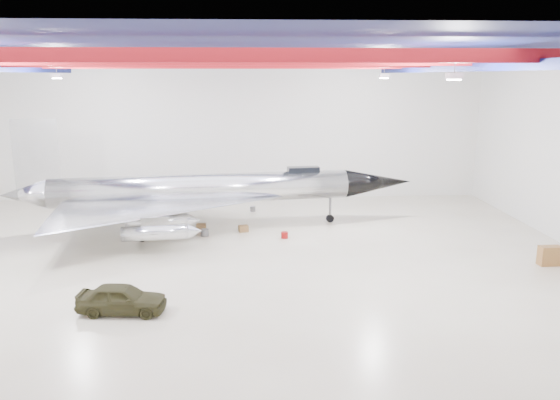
{
  "coord_description": "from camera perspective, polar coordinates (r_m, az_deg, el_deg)",
  "views": [
    {
      "loc": [
        1.69,
        -28.41,
        9.72
      ],
      "look_at": [
        3.29,
        2.0,
        2.75
      ],
      "focal_mm": 35.0,
      "sensor_mm": 36.0,
      "label": 1
    }
  ],
  "objects": [
    {
      "name": "crate_ply",
      "position": [
        35.24,
        -10.34,
        -3.05
      ],
      "size": [
        0.57,
        0.51,
        0.34
      ],
      "primitive_type": "cube",
      "rotation": [
        0.0,
        0.0,
        0.3
      ],
      "color": "olive",
      "rests_on": "floor"
    },
    {
      "name": "wall_back",
      "position": [
        43.65,
        -5.27,
        7.29
      ],
      "size": [
        40.0,
        0.0,
        40.0
      ],
      "primitive_type": "plane",
      "rotation": [
        1.57,
        0.0,
        0.0
      ],
      "color": "silver",
      "rests_on": "floor"
    },
    {
      "name": "desk",
      "position": [
        31.96,
        26.35,
        -5.24
      ],
      "size": [
        1.14,
        0.6,
        1.03
      ],
      "primitive_type": "cube",
      "rotation": [
        0.0,
        0.0,
        0.04
      ],
      "color": "brown",
      "rests_on": "floor"
    },
    {
      "name": "toolbox_red",
      "position": [
        37.13,
        -10.32,
        -2.28
      ],
      "size": [
        0.39,
        0.31,
        0.27
      ],
      "primitive_type": "cube",
      "rotation": [
        0.0,
        0.0,
        -0.0
      ],
      "color": "maroon",
      "rests_on": "floor"
    },
    {
      "name": "parts_bin",
      "position": [
        34.83,
        -3.84,
        -3.0
      ],
      "size": [
        0.68,
        0.59,
        0.41
      ],
      "primitive_type": "cube",
      "rotation": [
        0.0,
        0.0,
        0.25
      ],
      "color": "olive",
      "rests_on": "floor"
    },
    {
      "name": "floor",
      "position": [
        30.08,
        -6.11,
        -6.04
      ],
      "size": [
        40.0,
        40.0,
        0.0
      ],
      "primitive_type": "plane",
      "color": "#C2B39A",
      "rests_on": "ground"
    },
    {
      "name": "jeep",
      "position": [
        24.06,
        -16.2,
        -9.86
      ],
      "size": [
        3.79,
        1.78,
        1.25
      ],
      "primitive_type": "imported",
      "rotation": [
        0.0,
        0.0,
        1.49
      ],
      "color": "#322F19",
      "rests_on": "floor"
    },
    {
      "name": "oil_barrel",
      "position": [
        35.43,
        -8.23,
        -2.81
      ],
      "size": [
        0.62,
        0.5,
        0.43
      ],
      "primitive_type": "cube",
      "rotation": [
        0.0,
        0.0,
        0.03
      ],
      "color": "olive",
      "rests_on": "floor"
    },
    {
      "name": "engine_drum",
      "position": [
        34.13,
        -7.86,
        -3.4
      ],
      "size": [
        0.61,
        0.61,
        0.44
      ],
      "primitive_type": "cylinder",
      "rotation": [
        0.0,
        0.0,
        0.3
      ],
      "color": "#59595B",
      "rests_on": "floor"
    },
    {
      "name": "crate_small",
      "position": [
        37.37,
        -12.23,
        -2.27
      ],
      "size": [
        0.49,
        0.45,
        0.28
      ],
      "primitive_type": "cube",
      "rotation": [
        0.0,
        0.0,
        -0.43
      ],
      "color": "#59595B",
      "rests_on": "floor"
    },
    {
      "name": "spares_box",
      "position": [
        39.98,
        -2.88,
        -0.93
      ],
      "size": [
        0.51,
        0.51,
        0.36
      ],
      "primitive_type": "cylinder",
      "rotation": [
        0.0,
        0.0,
        -0.36
      ],
      "color": "#59595B",
      "rests_on": "floor"
    },
    {
      "name": "ceiling",
      "position": [
        28.49,
        -6.65,
        15.38
      ],
      "size": [
        40.0,
        40.0,
        0.0
      ],
      "primitive_type": "plane",
      "rotation": [
        3.14,
        0.0,
        0.0
      ],
      "color": "#0A0F38",
      "rests_on": "wall_back"
    },
    {
      "name": "tool_chest",
      "position": [
        33.4,
        0.48,
        -3.69
      ],
      "size": [
        0.56,
        0.56,
        0.38
      ],
      "primitive_type": "cylinder",
      "rotation": [
        0.0,
        0.0,
        0.38
      ],
      "color": "maroon",
      "rests_on": "floor"
    },
    {
      "name": "ceiling_structure",
      "position": [
        28.47,
        -6.62,
        14.02
      ],
      "size": [
        39.5,
        29.5,
        1.08
      ],
      "color": "maroon",
      "rests_on": "ceiling"
    },
    {
      "name": "jet_aircraft",
      "position": [
        35.38,
        -8.13,
        0.75
      ],
      "size": [
        26.38,
        16.76,
        7.2
      ],
      "rotation": [
        0.0,
        0.0,
        0.12
      ],
      "color": "silver",
      "rests_on": "floor"
    }
  ]
}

